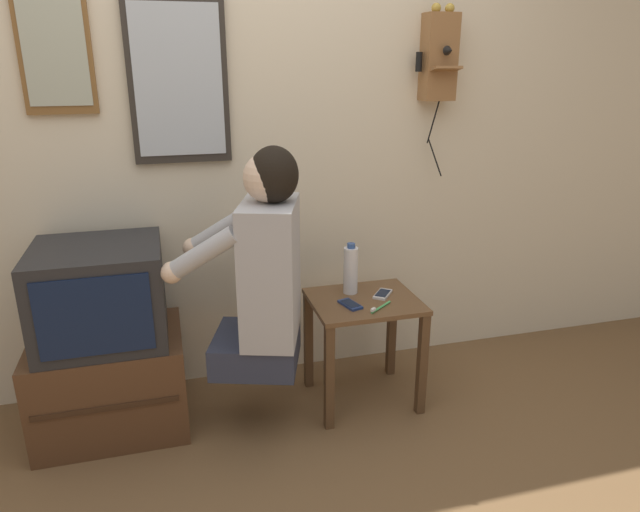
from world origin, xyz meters
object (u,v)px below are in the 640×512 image
cell_phone_spare (383,294)px  water_bottle (351,270)px  wall_phone_antique (439,57)px  wall_mirror (178,81)px  framed_picture (55,52)px  television (100,293)px  person (264,269)px  cell_phone_held (350,304)px  toothbrush (379,308)px

cell_phone_spare → water_bottle: 0.19m
cell_phone_spare → wall_phone_antique: bearing=79.8°
cell_phone_spare → wall_mirror: bearing=-164.2°
wall_mirror → framed_picture: bearing=179.6°
television → cell_phone_spare: bearing=-3.6°
wall_mirror → water_bottle: 1.15m
person → television: 0.71m
cell_phone_held → cell_phone_spare: size_ratio=1.01×
wall_phone_antique → cell_phone_spare: bearing=-139.1°
person → television: size_ratio=1.83×
wall_mirror → toothbrush: size_ratio=5.48×
person → wall_phone_antique: wall_phone_antique is taller
framed_picture → toothbrush: bearing=-22.1°
cell_phone_spare → toothbrush: size_ratio=1.03×
person → cell_phone_spare: bearing=-61.0°
cell_phone_spare → framed_picture: bearing=-156.4°
wall_phone_antique → water_bottle: bearing=-153.9°
framed_picture → toothbrush: framed_picture is taller
television → wall_phone_antique: (1.63, 0.25, 0.95)m
cell_phone_held → framed_picture: bearing=143.4°
wall_mirror → toothbrush: 1.34m
framed_picture → television: bearing=-73.8°
person → toothbrush: 0.56m
wall_mirror → cell_phone_held: 1.25m
person → cell_phone_held: person is taller
person → cell_phone_spare: 0.63m
cell_phone_spare → cell_phone_held: bearing=-119.5°
television → cell_phone_held: 1.09m
wall_mirror → water_bottle: size_ratio=2.89×
wall_phone_antique → toothbrush: bearing=-133.6°
water_bottle → toothbrush: 0.25m
toothbrush → cell_phone_spare: bearing=-63.8°
wall_phone_antique → cell_phone_held: (-0.56, -0.40, -1.07)m
television → cell_phone_held: (1.07, -0.15, -0.11)m
television → framed_picture: 1.02m
television → framed_picture: bearing=106.2°
television → water_bottle: television is taller
cell_phone_spare → toothbrush: 0.16m
framed_picture → wall_mirror: 0.50m
television → toothbrush: 1.21m
person → television: bearing=92.2°
television → framed_picture: framed_picture is taller
person → water_bottle: person is taller
cell_phone_held → cell_phone_spare: 0.20m
television → water_bottle: size_ratio=2.12×
wall_mirror → cell_phone_held: bearing=-33.4°
person → toothbrush: (0.51, -0.03, -0.22)m
toothbrush → wall_mirror: bearing=19.6°
cell_phone_spare → water_bottle: size_ratio=0.54×
framed_picture → water_bottle: framed_picture is taller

